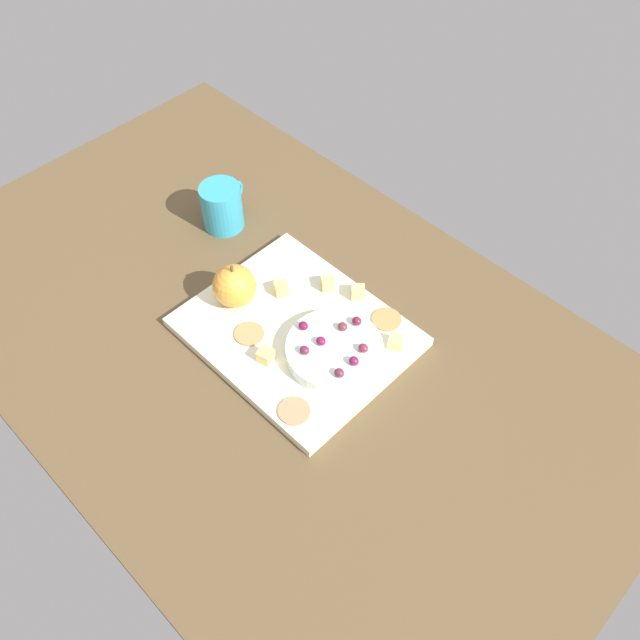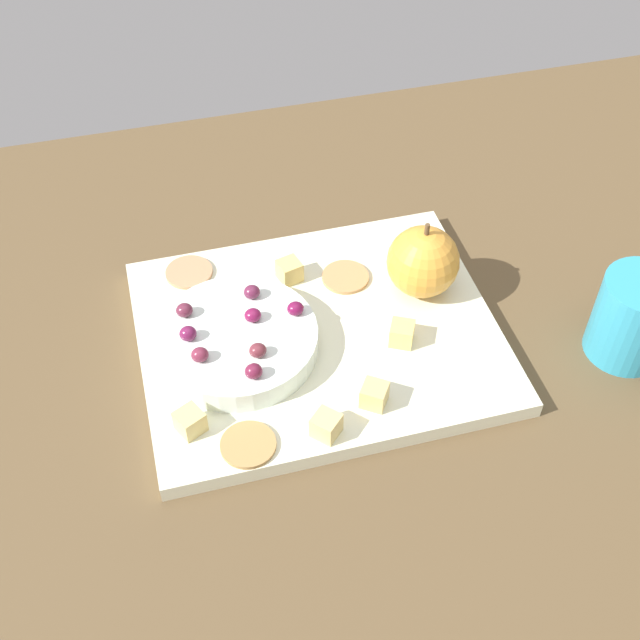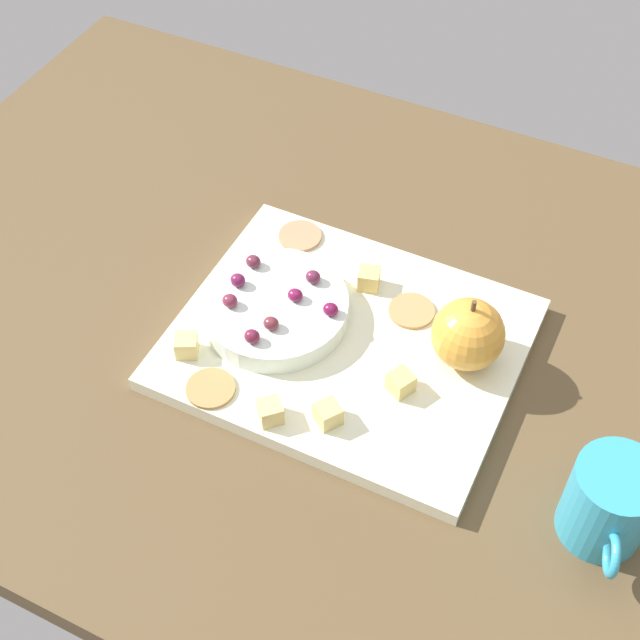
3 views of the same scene
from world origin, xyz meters
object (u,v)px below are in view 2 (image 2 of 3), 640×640
grape_6 (188,334)px  cheese_cube_0 (402,334)px  cheese_cube_1 (326,425)px  cheese_cube_3 (289,271)px  cracker_2 (349,276)px  grape_5 (184,309)px  cracker_0 (189,272)px  grape_4 (295,308)px  grape_2 (200,355)px  grape_0 (258,350)px  cup (635,318)px  apple_whole (423,262)px  cracker_1 (248,445)px  serving_dish (237,341)px  grape_3 (253,315)px  cheese_cube_2 (374,395)px  cheese_cube_4 (190,422)px  platter (318,335)px  grape_7 (254,371)px  grape_1 (252,292)px

grape_6 → cheese_cube_0: bearing=170.4°
cheese_cube_1 → cheese_cube_3: (-1.48, -20.28, 0.00)cm
cracker_2 → grape_5: bearing=10.4°
cracker_0 → grape_5: grape_5 is taller
grape_4 → grape_2: bearing=19.6°
cheese_cube_0 → grape_0: size_ratio=1.37×
cup → apple_whole: bearing=-34.1°
grape_5 → cracker_1: bearing=101.6°
cracker_0 → cracker_2: 17.09cm
grape_6 → cup: bearing=168.3°
cracker_1 → cup: size_ratio=0.46×
serving_dish → grape_5: bearing=-39.6°
grape_3 → grape_5: 6.77cm
grape_2 → cup: size_ratio=0.15×
cheese_cube_3 → cracker_2: size_ratio=0.45×
cheese_cube_3 → cheese_cube_1: bearing=85.8°
cheese_cube_1 → cup: 32.14cm
cheese_cube_2 → cheese_cube_4: bearing=-4.6°
apple_whole → grape_5: (24.52, -0.21, -0.57)cm
cheese_cube_2 → cheese_cube_3: 18.47cm
cheese_cube_2 → cracker_2: (-2.43, -16.58, -0.93)cm
cheese_cube_3 → cracker_2: (-6.11, 1.52, -0.93)cm
grape_6 → grape_3: bearing=-172.6°
cheese_cube_0 → cracker_1: bearing=25.9°
cheese_cube_4 → grape_5: (-1.49, -11.98, 2.03)cm
cheese_cube_1 → grape_6: grape_6 is taller
grape_3 → grape_4: bearing=177.5°
platter → grape_2: (12.10, 3.13, 4.06)cm
cheese_cube_3 → grape_2: bearing=44.8°
serving_dish → grape_5: grape_5 is taller
serving_dish → cup: size_ratio=1.46×
cheese_cube_1 → grape_7: size_ratio=1.37×
cheese_cube_3 → grape_6: (11.73, 8.11, 2.08)cm
platter → cup: cup is taller
grape_1 → grape_2: same height
cracker_1 → grape_1: 16.42cm
cheese_cube_1 → cheese_cube_4: (11.61, -3.52, 0.00)cm
platter → grape_2: bearing=14.5°
grape_0 → grape_4: 6.39cm
serving_dish → cracker_0: size_ratio=3.15×
cheese_cube_2 → cracker_0: 25.70cm
serving_dish → platter: bearing=-176.2°
grape_1 → grape_4: (-3.65, 3.29, -0.04)cm
cracker_1 → grape_6: 12.56cm
grape_0 → grape_3: same height
platter → cracker_1: 15.36cm
apple_whole → grape_4: apple_whole is taller
cheese_cube_0 → grape_4: grape_4 is taller
grape_3 → cheese_cube_3: bearing=-126.2°
cheese_cube_1 → cracker_1: 7.10cm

